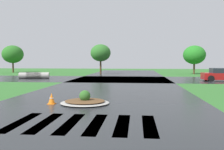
# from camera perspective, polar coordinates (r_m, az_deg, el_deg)

# --- Properties ---
(asphalt_roadway) EXTENTS (10.87, 80.00, 0.01)m
(asphalt_roadway) POSITION_cam_1_polar(r_m,az_deg,el_deg) (13.98, -1.73, -5.48)
(asphalt_roadway) COLOR #232628
(asphalt_roadway) RESTS_ON ground
(asphalt_cross_road) EXTENTS (90.00, 9.79, 0.01)m
(asphalt_cross_road) POSITION_cam_1_polar(r_m,az_deg,el_deg) (28.26, 2.14, -0.96)
(asphalt_cross_road) COLOR #232628
(asphalt_cross_road) RESTS_ON ground
(crosswalk_stripes) EXTENTS (4.95, 2.86, 0.01)m
(crosswalk_stripes) POSITION_cam_1_polar(r_m,az_deg,el_deg) (8.60, -6.73, -11.17)
(crosswalk_stripes) COLOR white
(crosswalk_stripes) RESTS_ON ground
(median_island) EXTENTS (2.44, 2.27, 0.68)m
(median_island) POSITION_cam_1_polar(r_m,az_deg,el_deg) (12.31, -6.35, -6.09)
(median_island) COLOR #9E9B93
(median_island) RESTS_ON ground
(car_white_sedan) EXTENTS (3.91, 1.99, 1.37)m
(car_white_sedan) POSITION_cam_1_polar(r_m,az_deg,el_deg) (28.00, 24.22, -0.00)
(car_white_sedan) COLOR maroon
(car_white_sedan) RESTS_ON ground
(drainage_pipe_stack) EXTENTS (3.56, 1.37, 0.74)m
(drainage_pipe_stack) POSITION_cam_1_polar(r_m,az_deg,el_deg) (30.57, -17.73, -0.11)
(drainage_pipe_stack) COLOR #9E9B93
(drainage_pipe_stack) RESTS_ON ground
(traffic_cone) EXTENTS (0.36, 0.36, 0.55)m
(traffic_cone) POSITION_cam_1_polar(r_m,az_deg,el_deg) (12.52, -13.95, -5.44)
(traffic_cone) COLOR orange
(traffic_cone) RESTS_ON ground
(background_treeline) EXTENTS (48.83, 6.06, 4.92)m
(background_treeline) POSITION_cam_1_polar(r_m,az_deg,el_deg) (39.90, 8.03, 4.95)
(background_treeline) COLOR #4C3823
(background_treeline) RESTS_ON ground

